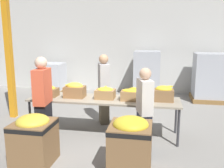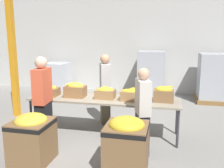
# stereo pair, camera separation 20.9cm
# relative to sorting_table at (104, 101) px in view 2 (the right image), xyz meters

# --- Properties ---
(ground_plane) EXTENTS (30.00, 30.00, 0.00)m
(ground_plane) POSITION_rel_sorting_table_xyz_m (0.00, 0.00, -0.74)
(ground_plane) COLOR gray
(wall_back) EXTENTS (16.00, 0.08, 4.00)m
(wall_back) POSITION_rel_sorting_table_xyz_m (0.00, 4.19, 1.26)
(wall_back) COLOR silver
(wall_back) RESTS_ON ground_plane
(sorting_table) EXTENTS (3.16, 0.80, 0.79)m
(sorting_table) POSITION_rel_sorting_table_xyz_m (0.00, 0.00, 0.00)
(sorting_table) COLOR #9E937F
(sorting_table) RESTS_ON ground_plane
(banana_box_0) EXTENTS (0.44, 0.32, 0.24)m
(banana_box_0) POSITION_rel_sorting_table_xyz_m (-1.25, -0.03, 0.16)
(banana_box_0) COLOR olive
(banana_box_0) RESTS_ON sorting_table
(banana_box_1) EXTENTS (0.43, 0.33, 0.32)m
(banana_box_1) POSITION_rel_sorting_table_xyz_m (-0.63, 0.00, 0.21)
(banana_box_1) COLOR olive
(banana_box_1) RESTS_ON sorting_table
(banana_box_2) EXTENTS (0.40, 0.34, 0.25)m
(banana_box_2) POSITION_rel_sorting_table_xyz_m (0.03, 0.02, 0.17)
(banana_box_2) COLOR #A37A4C
(banana_box_2) RESTS_ON sorting_table
(banana_box_3) EXTENTS (0.44, 0.30, 0.26)m
(banana_box_3) POSITION_rel_sorting_table_xyz_m (0.59, -0.03, 0.17)
(banana_box_3) COLOR #A37A4C
(banana_box_3) RESTS_ON sorting_table
(banana_box_4) EXTENTS (0.39, 0.28, 0.32)m
(banana_box_4) POSITION_rel_sorting_table_xyz_m (1.23, 0.03, 0.21)
(banana_box_4) COLOR olive
(banana_box_4) RESTS_ON sorting_table
(volunteer_0) EXTENTS (0.37, 0.49, 1.66)m
(volunteer_0) POSITION_rel_sorting_table_xyz_m (-0.15, 0.71, 0.08)
(volunteer_0) COLOR #6B604C
(volunteer_0) RESTS_ON ground_plane
(volunteer_1) EXTENTS (0.33, 0.46, 1.55)m
(volunteer_1) POSITION_rel_sorting_table_xyz_m (0.89, -0.68, 0.03)
(volunteer_1) COLOR #2D3856
(volunteer_1) RESTS_ON ground_plane
(volunteer_2) EXTENTS (0.27, 0.48, 1.71)m
(volunteer_2) POSITION_rel_sorting_table_xyz_m (-1.05, -0.66, 0.11)
(volunteer_2) COLOR black
(volunteer_2) RESTS_ON ground_plane
(donation_bin_0) EXTENTS (0.64, 0.64, 0.84)m
(donation_bin_0) POSITION_rel_sorting_table_xyz_m (-0.88, -1.41, -0.30)
(donation_bin_0) COLOR olive
(donation_bin_0) RESTS_ON ground_plane
(donation_bin_1) EXTENTS (0.64, 0.64, 0.90)m
(donation_bin_1) POSITION_rel_sorting_table_xyz_m (0.72, -1.41, -0.27)
(donation_bin_1) COLOR olive
(donation_bin_1) RESTS_ON ground_plane
(support_pillar) EXTENTS (0.14, 0.14, 4.00)m
(support_pillar) POSITION_rel_sorting_table_xyz_m (-2.56, 0.70, 1.26)
(support_pillar) COLOR orange
(support_pillar) RESTS_ON ground_plane
(pallet_stack_0) EXTENTS (0.94, 0.94, 1.56)m
(pallet_stack_0) POSITION_rel_sorting_table_xyz_m (0.74, 3.49, 0.03)
(pallet_stack_0) COLOR olive
(pallet_stack_0) RESTS_ON ground_plane
(pallet_stack_1) EXTENTS (0.91, 0.91, 1.09)m
(pallet_stack_1) POSITION_rel_sorting_table_xyz_m (-2.70, 3.46, -0.21)
(pallet_stack_1) COLOR olive
(pallet_stack_1) RESTS_ON ground_plane
(pallet_stack_2) EXTENTS (1.04, 1.04, 1.53)m
(pallet_stack_2) POSITION_rel_sorting_table_xyz_m (2.72, 3.33, 0.01)
(pallet_stack_2) COLOR olive
(pallet_stack_2) RESTS_ON ground_plane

